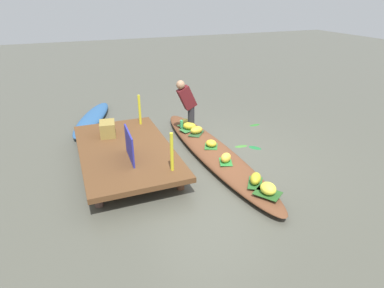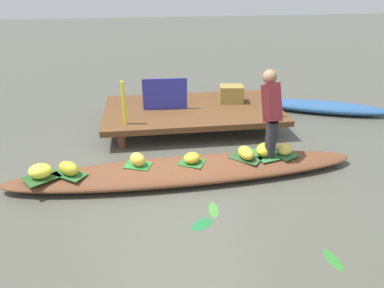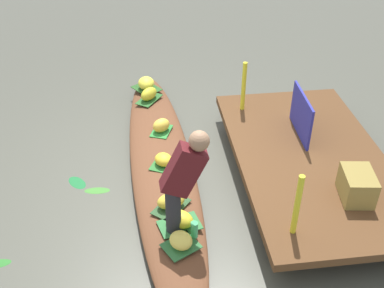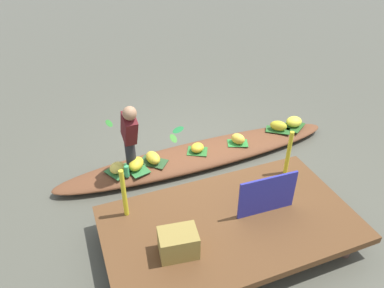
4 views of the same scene
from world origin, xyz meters
The scene contains 27 objects.
canal_water centered at (0.00, 0.00, 0.00)m, with size 40.00×40.00×0.00m, color #505045.
dock_platform centered at (0.35, 1.81, 0.31)m, with size 3.20×1.80×0.37m.
vendor_boat centered at (0.00, 0.00, 0.10)m, with size 4.95×0.79×0.21m, color brown.
moored_boat centered at (3.08, 2.20, 0.11)m, with size 2.71×0.55×0.21m, color #2C578C.
leaf_mat_0 centered at (1.16, 0.10, 0.21)m, with size 0.44×0.28×0.01m, color #30743A.
banana_bunch_0 centered at (1.16, 0.10, 0.30)m, with size 0.31×0.22×0.17m, color yellow.
leaf_mat_1 centered at (1.45, 0.09, 0.21)m, with size 0.35×0.28×0.01m, color #2F6C38.
banana_bunch_1 centered at (1.45, 0.09, 0.29)m, with size 0.25×0.22×0.16m, color #F1D756.
leaf_mat_2 centered at (0.86, 0.04, 0.21)m, with size 0.43×0.26×0.01m, color #2B4F2A.
banana_bunch_2 centered at (0.86, 0.04, 0.30)m, with size 0.31×0.20×0.17m, color gold.
leaf_mat_3 centered at (-0.67, 0.04, 0.21)m, with size 0.35×0.24×0.01m, color #2D8637.
banana_bunch_3 centered at (-0.67, 0.04, 0.31)m, with size 0.25×0.18×0.18m, color yellow.
leaf_mat_4 centered at (0.08, 0.02, 0.21)m, with size 0.33×0.27×0.01m, color #2C702E.
banana_bunch_4 centered at (0.08, 0.02, 0.29)m, with size 0.24×0.21×0.15m, color yellow.
leaf_mat_5 centered at (-1.56, -0.08, 0.21)m, with size 0.43×0.24×0.01m, color #286028.
banana_bunch_5 centered at (-1.56, -0.08, 0.31)m, with size 0.31×0.18×0.19m, color gold.
leaf_mat_6 centered at (-1.91, -0.10, 0.21)m, with size 0.42×0.33×0.01m, color #285823.
banana_bunch_6 centered at (-1.91, -0.10, 0.31)m, with size 0.30×0.25×0.19m, color #F2E743.
vendor_person centered at (1.21, 0.14, 0.90)m, with size 0.20×0.49×1.21m.
water_bottle centered at (1.34, 0.24, 0.31)m, with size 0.08×0.08×0.19m, color #42B56A.
market_banner centered at (-0.15, 1.81, 0.65)m, with size 0.79×0.03×0.57m, color #2A2D99.
railing_post_west centered at (-0.85, 1.21, 0.73)m, with size 0.06×0.06×0.72m, color yellow.
railing_post_east centered at (1.55, 1.21, 0.73)m, with size 0.06×0.06×0.72m, color yellow.
produce_crate centered at (1.12, 2.03, 0.53)m, with size 0.44×0.32×0.32m, color olive.
drifting_plant_0 centered at (0.23, -0.82, 0.00)m, with size 0.31×0.12×0.01m, color #418632.
drifting_plant_1 centered at (0.05, -1.08, 0.00)m, with size 0.30×0.16×0.01m, color #1E6F35.
drifting_plant_2 centered at (1.27, -1.82, 0.00)m, with size 0.31×0.12×0.01m, color #2D772B.
Camera 1 is at (-5.72, 2.75, 3.25)m, focal length 30.73 mm.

